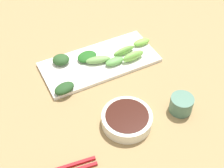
% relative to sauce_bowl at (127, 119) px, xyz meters
% --- Properties ---
extents(tabletop, '(2.10, 2.10, 0.02)m').
position_rel_sauce_bowl_xyz_m(tabletop, '(0.12, -0.03, -0.03)').
color(tabletop, '#977A50').
rests_on(tabletop, ground).
extents(sauce_bowl, '(0.14, 0.14, 0.04)m').
position_rel_sauce_bowl_xyz_m(sauce_bowl, '(0.00, 0.00, 0.00)').
color(sauce_bowl, silver).
rests_on(sauce_bowl, tabletop).
extents(serving_plate, '(0.17, 0.38, 0.01)m').
position_rel_sauce_bowl_xyz_m(serving_plate, '(0.26, -0.04, -0.01)').
color(serving_plate, white).
rests_on(serving_plate, tabletop).
extents(broccoli_stalk_0, '(0.03, 0.08, 0.03)m').
position_rel_sauce_bowl_xyz_m(broccoli_stalk_0, '(0.21, -0.14, 0.01)').
color(broccoli_stalk_0, '#73BB4C').
rests_on(broccoli_stalk_0, serving_plate).
extents(broccoli_leafy_1, '(0.06, 0.07, 0.03)m').
position_rel_sauce_bowl_xyz_m(broccoli_leafy_1, '(0.30, 0.08, 0.01)').
color(broccoli_leafy_1, '#274C23').
rests_on(broccoli_leafy_1, serving_plate).
extents(broccoli_stalk_2, '(0.03, 0.08, 0.03)m').
position_rel_sauce_bowl_xyz_m(broccoli_stalk_2, '(0.25, -0.13, 0.01)').
color(broccoli_stalk_2, '#69A244').
rests_on(broccoli_stalk_2, serving_plate).
extents(broccoli_stalk_3, '(0.05, 0.09, 0.02)m').
position_rel_sauce_bowl_xyz_m(broccoli_stalk_3, '(0.25, -0.03, 0.00)').
color(broccoli_stalk_3, '#6D9F52').
rests_on(broccoli_stalk_3, serving_plate).
extents(broccoli_stalk_4, '(0.03, 0.06, 0.02)m').
position_rel_sauce_bowl_xyz_m(broccoli_stalk_4, '(0.27, -0.21, 0.00)').
color(broccoli_stalk_4, '#76BC44').
rests_on(broccoli_stalk_4, serving_plate).
extents(broccoli_stalk_5, '(0.03, 0.07, 0.02)m').
position_rel_sauce_bowl_xyz_m(broccoli_stalk_5, '(0.22, -0.08, 0.00)').
color(broccoli_stalk_5, '#5CA14E').
rests_on(broccoli_stalk_5, serving_plate).
extents(broccoli_leafy_6, '(0.05, 0.07, 0.02)m').
position_rel_sauce_bowl_xyz_m(broccoli_leafy_6, '(0.18, 0.11, 0.00)').
color(broccoli_leafy_6, '#224520').
rests_on(broccoli_leafy_6, serving_plate).
extents(broccoli_leafy_7, '(0.06, 0.08, 0.02)m').
position_rel_sauce_bowl_xyz_m(broccoli_leafy_7, '(0.28, -0.01, 0.00)').
color(broccoli_leafy_7, '#215C1E').
rests_on(broccoli_leafy_7, serving_plate).
extents(tea_cup, '(0.07, 0.07, 0.05)m').
position_rel_sauce_bowl_xyz_m(tea_cup, '(-0.03, -0.16, 0.01)').
color(tea_cup, '#47715F').
rests_on(tea_cup, tabletop).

